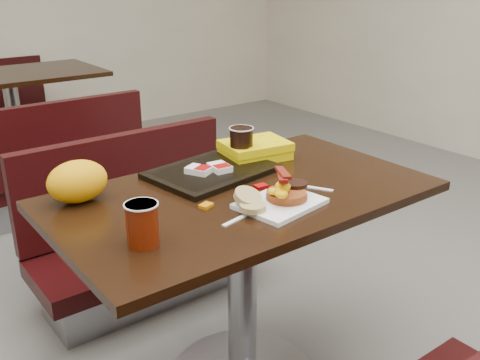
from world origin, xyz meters
TOP-DOWN VIEW (x-y plane):
  - table_near at (0.00, 0.00)m, footprint 1.20×0.70m
  - bench_near_n at (0.00, 0.70)m, footprint 1.00×0.46m
  - table_far at (0.00, 2.60)m, footprint 1.20×0.70m
  - bench_far_s at (0.00, 1.90)m, footprint 1.00×0.46m
  - platter at (0.02, -0.16)m, footprint 0.27×0.22m
  - pancake_stack at (0.05, -0.15)m, footprint 0.14×0.14m
  - sausage_patty at (0.10, -0.14)m, footprint 0.09×0.09m
  - scrambled_eggs at (0.01, -0.17)m, footprint 0.09×0.08m
  - bacon_strips at (0.03, -0.15)m, footprint 0.13×0.15m
  - muffin_bottom at (-0.08, -0.16)m, footprint 0.09×0.09m
  - muffin_top at (-0.07, -0.11)m, footprint 0.10×0.10m
  - coffee_cup_near at (-0.42, -0.14)m, footprint 0.10×0.10m
  - fork at (-0.15, -0.16)m, footprint 0.14×0.05m
  - knife at (0.19, -0.10)m, footprint 0.09×0.15m
  - condiment_syrup at (-0.16, -0.03)m, footprint 0.05×0.04m
  - condiment_ketchup at (0.06, -0.01)m, footprint 0.04×0.03m
  - tray at (0.01, 0.18)m, footprint 0.45×0.35m
  - hashbrown_sleeve_left at (-0.05, 0.18)m, footprint 0.09×0.10m
  - hashbrown_sleeve_right at (0.02, 0.16)m, footprint 0.07×0.09m
  - coffee_cup_far at (0.16, 0.22)m, footprint 0.10×0.10m
  - clamshell at (0.23, 0.23)m, footprint 0.26×0.21m
  - paper_bag at (-0.44, 0.24)m, footprint 0.21×0.18m

SIDE VIEW (x-z plane):
  - bench_near_n at x=0.00m, z-range 0.00..0.72m
  - bench_far_s at x=0.00m, z-range 0.00..0.72m
  - table_near at x=0.00m, z-range 0.00..0.75m
  - table_far at x=0.00m, z-range 0.00..0.75m
  - knife at x=0.19m, z-range 0.75..0.75m
  - fork at x=-0.15m, z-range 0.75..0.75m
  - condiment_syrup at x=-0.16m, z-range 0.75..0.76m
  - condiment_ketchup at x=0.06m, z-range 0.75..0.76m
  - platter at x=0.02m, z-range 0.75..0.76m
  - tray at x=0.01m, z-range 0.75..0.77m
  - muffin_bottom at x=-0.08m, z-range 0.76..0.78m
  - pancake_stack at x=0.05m, z-range 0.76..0.79m
  - hashbrown_sleeve_left at x=-0.05m, z-range 0.77..0.79m
  - hashbrown_sleeve_right at x=0.02m, z-range 0.77..0.79m
  - clamshell at x=0.23m, z-range 0.75..0.81m
  - muffin_top at x=-0.07m, z-range 0.76..0.81m
  - sausage_patty at x=0.10m, z-range 0.79..0.80m
  - coffee_cup_near at x=-0.42m, z-range 0.75..0.86m
  - scrambled_eggs at x=0.01m, z-range 0.79..0.83m
  - paper_bag at x=-0.44m, z-range 0.75..0.88m
  - coffee_cup_far at x=0.16m, z-range 0.77..0.88m
  - bacon_strips at x=0.03m, z-range 0.83..0.84m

